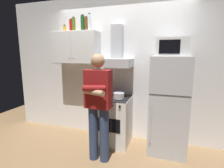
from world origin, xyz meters
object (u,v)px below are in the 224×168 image
at_px(stove_oven, 114,120).
at_px(bottle_beer_brown, 86,24).
at_px(bottle_olive_oil, 74,24).
at_px(bottle_vodka_clear, 90,22).
at_px(bottle_wine_green, 83,23).
at_px(bottle_soda_red, 71,26).
at_px(cooking_pot, 119,96).
at_px(bottle_spice_jar, 65,29).
at_px(person_standing, 98,104).
at_px(microwave, 172,47).
at_px(range_hood, 116,56).
at_px(refrigerator, 169,105).
at_px(upper_cabinet, 76,48).

height_order(stove_oven, bottle_beer_brown, bottle_beer_brown).
xyz_separation_m(bottle_olive_oil, bottle_vodka_clear, (0.32, 0.02, 0.02)).
xyz_separation_m(stove_oven, bottle_vodka_clear, (-0.50, 0.11, 1.76)).
xyz_separation_m(bottle_wine_green, bottle_soda_red, (-0.24, -0.01, -0.03)).
xyz_separation_m(bottle_soda_red, bottle_beer_brown, (0.32, -0.01, 0.01)).
xyz_separation_m(cooking_pot, bottle_spice_jar, (-1.16, 0.25, 1.18)).
height_order(person_standing, bottle_spice_jar, bottle_spice_jar).
xyz_separation_m(microwave, bottle_spice_jar, (-1.98, 0.12, 0.37)).
bearing_deg(bottle_vodka_clear, stove_oven, -13.02).
relative_size(stove_oven, range_hood, 1.17).
bearing_deg(bottle_wine_green, person_standing, -51.58).
distance_m(bottle_olive_oil, bottle_soda_red, 0.10).
distance_m(refrigerator, bottle_olive_oil, 2.24).
xyz_separation_m(refrigerator, bottle_vodka_clear, (-1.45, 0.11, 1.40)).
bearing_deg(cooking_pot, upper_cabinet, 165.27).
height_order(bottle_wine_green, bottle_soda_red, bottle_wine_green).
xyz_separation_m(refrigerator, bottle_wine_green, (-1.61, 0.16, 1.40)).
xyz_separation_m(refrigerator, microwave, (-0.00, 0.02, 0.94)).
height_order(refrigerator, bottle_beer_brown, bottle_beer_brown).
height_order(bottle_soda_red, bottle_beer_brown, bottle_beer_brown).
relative_size(person_standing, bottle_wine_green, 5.40).
distance_m(range_hood, person_standing, 1.01).
bearing_deg(upper_cabinet, bottle_spice_jar, 177.86).
height_order(microwave, bottle_spice_jar, bottle_spice_jar).
xyz_separation_m(stove_oven, bottle_wine_green, (-0.66, 0.16, 1.76)).
xyz_separation_m(refrigerator, person_standing, (-1.00, -0.61, 0.10)).
xyz_separation_m(microwave, bottle_wine_green, (-1.61, 0.14, 0.45)).
xyz_separation_m(upper_cabinet, stove_oven, (0.80, -0.13, -1.32)).
bearing_deg(refrigerator, person_standing, -148.77).
xyz_separation_m(bottle_spice_jar, bottle_vodka_clear, (0.54, -0.02, 0.09)).
bearing_deg(bottle_beer_brown, refrigerator, -5.35).
bearing_deg(cooking_pot, range_hood, 117.88).
xyz_separation_m(microwave, cooking_pot, (-0.82, -0.14, -0.81)).
height_order(bottle_olive_oil, bottle_soda_red, bottle_olive_oil).
height_order(range_hood, bottle_olive_oil, bottle_olive_oil).
bearing_deg(bottle_vodka_clear, bottle_spice_jar, 177.93).
bearing_deg(bottle_olive_oil, cooking_pot, -12.91).
relative_size(microwave, bottle_wine_green, 1.58).
distance_m(stove_oven, bottle_olive_oil, 1.92).
bearing_deg(bottle_wine_green, microwave, -5.08).
height_order(stove_oven, bottle_spice_jar, bottle_spice_jar).
distance_m(range_hood, bottle_spice_jar, 1.15).
xyz_separation_m(person_standing, bottle_vodka_clear, (-0.45, 0.72, 1.30)).
relative_size(microwave, bottle_spice_jar, 3.57).
bearing_deg(bottle_beer_brown, person_standing, -54.88).
bearing_deg(bottle_vodka_clear, microwave, -3.78).
bearing_deg(microwave, refrigerator, -89.10).
bearing_deg(cooking_pot, bottle_vodka_clear, 159.52).
distance_m(microwave, bottle_spice_jar, 2.02).
height_order(stove_oven, microwave, microwave).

